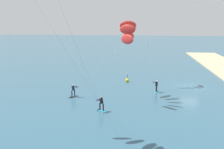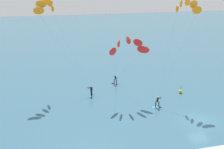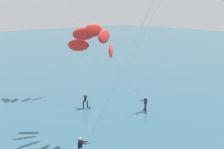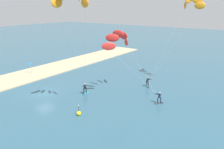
# 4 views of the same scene
# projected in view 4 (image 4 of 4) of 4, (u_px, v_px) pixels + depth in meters

# --- Properties ---
(ground_plane) EXTENTS (240.00, 240.00, 0.00)m
(ground_plane) POSITION_uv_depth(u_px,v_px,m) (44.00, 93.00, 34.23)
(ground_plane) COLOR #2D566B
(sand_strip) EXTENTS (80.00, 8.09, 0.16)m
(sand_strip) POSITION_uv_depth(u_px,v_px,m) (8.00, 81.00, 39.80)
(sand_strip) COLOR tan
(sand_strip) RESTS_ON ground
(kitesurfer_nearshore) EXTENTS (7.48, 5.54, 14.83)m
(kitesurfer_nearshore) POSITION_uv_depth(u_px,v_px,m) (71.00, 4.00, 24.84)
(kitesurfer_nearshore) COLOR #23ADD1
(kitesurfer_nearshore) RESTS_ON ground
(kitesurfer_mid_water) EXTENTS (6.16, 8.51, 9.63)m
(kitesurfer_mid_water) POSITION_uv_depth(u_px,v_px,m) (119.00, 41.00, 32.05)
(kitesurfer_mid_water) COLOR #333338
(kitesurfer_mid_water) RESTS_ON ground
(kitesurfer_far_out) EXTENTS (8.29, 7.32, 14.71)m
(kitesurfer_far_out) POSITION_uv_depth(u_px,v_px,m) (191.00, 6.00, 35.31)
(kitesurfer_far_out) COLOR #23ADD1
(kitesurfer_far_out) RESTS_ON ground
(marker_buoy) EXTENTS (0.56, 0.56, 1.38)m
(marker_buoy) POSITION_uv_depth(u_px,v_px,m) (79.00, 113.00, 27.29)
(marker_buoy) COLOR yellow
(marker_buoy) RESTS_ON ground
(beach_flag) EXTENTS (0.57, 0.05, 2.20)m
(beach_flag) POSITION_uv_depth(u_px,v_px,m) (30.00, 66.00, 43.51)
(beach_flag) COLOR gray
(beach_flag) RESTS_ON sand_strip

